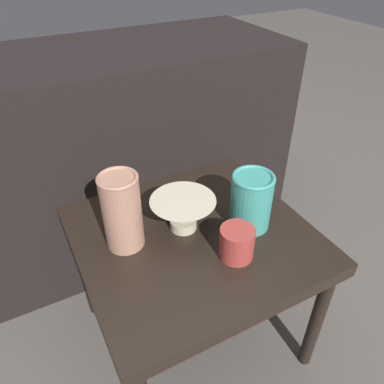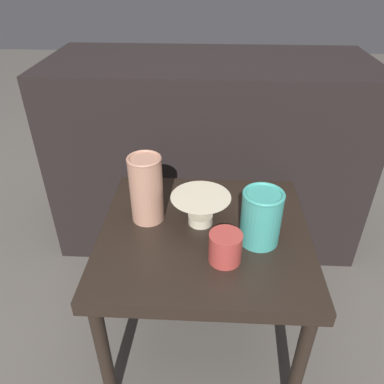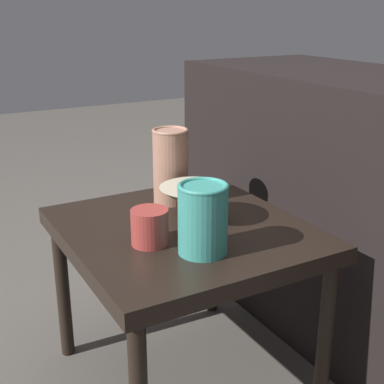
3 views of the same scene
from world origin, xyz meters
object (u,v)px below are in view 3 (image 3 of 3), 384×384
Objects in this scene: vase_textured_left at (171,165)px; cup at (150,227)px; bowl at (194,200)px; vase_colorful_right at (203,218)px.

cup is (0.22, -0.16, -0.06)m from vase_textured_left.
vase_textured_left is (-0.15, 0.01, 0.05)m from bowl.
vase_colorful_right is at bearing -15.06° from vase_textured_left.
bowl is at bearing 156.63° from vase_colorful_right.
cup is at bearing -36.89° from vase_textured_left.
vase_textured_left is at bearing 143.11° from cup.
vase_colorful_right is at bearing 40.90° from cup.
vase_colorful_right is (0.16, -0.07, 0.02)m from bowl.
vase_textured_left is at bearing 174.33° from bowl.
vase_colorful_right is (0.31, -0.08, -0.02)m from vase_textured_left.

